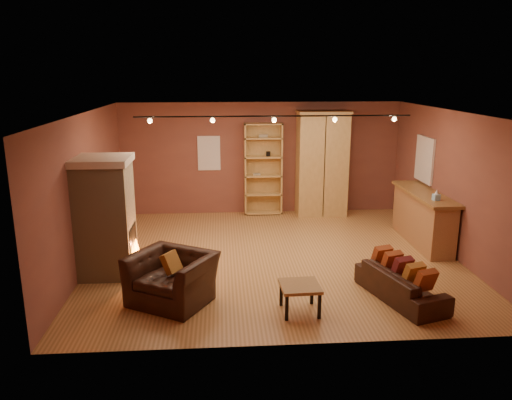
{
  "coord_description": "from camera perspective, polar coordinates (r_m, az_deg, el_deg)",
  "views": [
    {
      "loc": [
        -1.02,
        -9.15,
        3.53
      ],
      "look_at": [
        -0.34,
        0.2,
        1.11
      ],
      "focal_mm": 35.0,
      "sensor_mm": 36.0,
      "label": 1
    }
  ],
  "objects": [
    {
      "name": "bookcase",
      "position": [
        12.55,
        0.8,
        3.66
      ],
      "size": [
        0.94,
        0.37,
        2.31
      ],
      "color": "tan",
      "rests_on": "floor"
    },
    {
      "name": "left_wall",
      "position": [
        9.72,
        -18.83,
        1.04
      ],
      "size": [
        0.02,
        6.5,
        2.8
      ],
      "primitive_type": "cube",
      "color": "brown",
      "rests_on": "floor"
    },
    {
      "name": "tissue_box",
      "position": [
        10.28,
        19.92,
        0.46
      ],
      "size": [
        0.14,
        0.14,
        0.22
      ],
      "rotation": [
        0.0,
        0.0,
        0.12
      ],
      "color": "#8CC2E1",
      "rests_on": "bar_counter"
    },
    {
      "name": "back_window",
      "position": [
        12.54,
        -5.39,
        5.35
      ],
      "size": [
        0.56,
        0.04,
        0.86
      ],
      "primitive_type": "cube",
      "color": "white",
      "rests_on": "back_wall"
    },
    {
      "name": "bar_counter",
      "position": [
        11.03,
        18.53,
        -1.9
      ],
      "size": [
        0.62,
        2.3,
        1.1
      ],
      "color": "#A9774D",
      "rests_on": "floor"
    },
    {
      "name": "fireplace",
      "position": [
        9.13,
        -16.79,
        -1.84
      ],
      "size": [
        1.01,
        0.98,
        2.12
      ],
      "color": "tan",
      "rests_on": "floor"
    },
    {
      "name": "armoire",
      "position": [
        12.53,
        7.53,
        4.15
      ],
      "size": [
        1.28,
        0.72,
        2.61
      ],
      "color": "tan",
      "rests_on": "floor"
    },
    {
      "name": "ceiling",
      "position": [
        9.24,
        2.24,
        9.95
      ],
      "size": [
        7.0,
        7.0,
        0.0
      ],
      "primitive_type": "plane",
      "rotation": [
        3.14,
        0.0,
        0.0
      ],
      "color": "brown",
      "rests_on": "back_wall"
    },
    {
      "name": "armchair",
      "position": [
        7.96,
        -9.63,
        -7.91
      ],
      "size": [
        1.43,
        1.28,
        1.05
      ],
      "rotation": [
        0.0,
        0.0,
        -0.52
      ],
      "color": "black",
      "rests_on": "floor"
    },
    {
      "name": "back_wall",
      "position": [
        12.62,
        0.55,
        4.78
      ],
      "size": [
        7.0,
        0.02,
        2.8
      ],
      "primitive_type": "cube",
      "color": "brown",
      "rests_on": "floor"
    },
    {
      "name": "right_window",
      "position": [
        11.62,
        18.71,
        4.42
      ],
      "size": [
        0.05,
        0.9,
        1.0
      ],
      "primitive_type": "cube",
      "color": "white",
      "rests_on": "right_wall"
    },
    {
      "name": "floor",
      "position": [
        9.86,
        2.08,
        -6.49
      ],
      "size": [
        7.0,
        7.0,
        0.0
      ],
      "primitive_type": "plane",
      "color": "#996736",
      "rests_on": "ground"
    },
    {
      "name": "track_rail",
      "position": [
        9.44,
        2.1,
        9.38
      ],
      "size": [
        5.2,
        0.09,
        0.13
      ],
      "color": "black",
      "rests_on": "ceiling"
    },
    {
      "name": "loveseat",
      "position": [
        8.32,
        16.26,
        -8.6
      ],
      "size": [
        0.96,
        1.75,
        0.72
      ],
      "rotation": [
        0.0,
        0.0,
        1.87
      ],
      "color": "black",
      "rests_on": "floor"
    },
    {
      "name": "right_wall",
      "position": [
        10.43,
        21.66,
        1.67
      ],
      "size": [
        0.02,
        6.5,
        2.8
      ],
      "primitive_type": "cube",
      "color": "brown",
      "rests_on": "floor"
    },
    {
      "name": "coffee_table",
      "position": [
        7.61,
        5.05,
        -10.06
      ],
      "size": [
        0.61,
        0.61,
        0.44
      ],
      "rotation": [
        0.0,
        0.0,
        0.05
      ],
      "color": "olive",
      "rests_on": "floor"
    }
  ]
}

